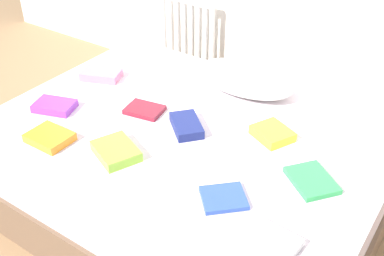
{
  "coord_description": "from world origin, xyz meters",
  "views": [
    {
      "loc": [
        1.13,
        -1.6,
        1.83
      ],
      "look_at": [
        0.0,
        0.05,
        0.48
      ],
      "focal_mm": 43.66,
      "sensor_mm": 36.0,
      "label": 1
    }
  ],
  "objects_px": {
    "textbook_blue": "(224,198)",
    "textbook_yellow": "(272,133)",
    "textbook_navy": "(187,126)",
    "textbook_maroon": "(145,110)",
    "pillow": "(244,78)",
    "textbook_white": "(271,243)",
    "textbook_pink": "(101,75)",
    "textbook_lime": "(116,151)",
    "textbook_orange": "(50,137)",
    "bed": "(187,168)",
    "textbook_green": "(312,180)",
    "textbook_purple": "(55,106)",
    "radiator": "(187,35)"
  },
  "relations": [
    {
      "from": "textbook_navy",
      "to": "textbook_white",
      "type": "distance_m",
      "value": 0.83
    },
    {
      "from": "textbook_lime",
      "to": "textbook_yellow",
      "type": "relative_size",
      "value": 1.21
    },
    {
      "from": "bed",
      "to": "textbook_green",
      "type": "relative_size",
      "value": 9.2
    },
    {
      "from": "textbook_lime",
      "to": "textbook_orange",
      "type": "xyz_separation_m",
      "value": [
        -0.35,
        -0.1,
        -0.0
      ]
    },
    {
      "from": "pillow",
      "to": "textbook_purple",
      "type": "height_order",
      "value": "pillow"
    },
    {
      "from": "textbook_navy",
      "to": "textbook_white",
      "type": "relative_size",
      "value": 1.12
    },
    {
      "from": "textbook_orange",
      "to": "textbook_white",
      "type": "xyz_separation_m",
      "value": [
        1.19,
        0.0,
        -0.0
      ]
    },
    {
      "from": "textbook_maroon",
      "to": "textbook_white",
      "type": "height_order",
      "value": "textbook_white"
    },
    {
      "from": "textbook_navy",
      "to": "textbook_maroon",
      "type": "distance_m",
      "value": 0.29
    },
    {
      "from": "textbook_lime",
      "to": "textbook_yellow",
      "type": "bearing_deg",
      "value": 68.76
    },
    {
      "from": "radiator",
      "to": "textbook_lime",
      "type": "distance_m",
      "value": 1.71
    },
    {
      "from": "pillow",
      "to": "textbook_blue",
      "type": "height_order",
      "value": "pillow"
    },
    {
      "from": "radiator",
      "to": "textbook_navy",
      "type": "xyz_separation_m",
      "value": [
        0.83,
        -1.2,
        0.13
      ]
    },
    {
      "from": "radiator",
      "to": "textbook_pink",
      "type": "relative_size",
      "value": 2.58
    },
    {
      "from": "textbook_blue",
      "to": "textbook_orange",
      "type": "bearing_deg",
      "value": 143.36
    },
    {
      "from": "textbook_green",
      "to": "textbook_purple",
      "type": "relative_size",
      "value": 1.03
    },
    {
      "from": "bed",
      "to": "textbook_maroon",
      "type": "xyz_separation_m",
      "value": [
        -0.28,
        0.01,
        0.27
      ]
    },
    {
      "from": "textbook_navy",
      "to": "textbook_blue",
      "type": "xyz_separation_m",
      "value": [
        0.42,
        -0.34,
        -0.01
      ]
    },
    {
      "from": "textbook_orange",
      "to": "textbook_lime",
      "type": "bearing_deg",
      "value": 15.19
    },
    {
      "from": "textbook_yellow",
      "to": "textbook_pink",
      "type": "relative_size",
      "value": 0.8
    },
    {
      "from": "bed",
      "to": "textbook_navy",
      "type": "distance_m",
      "value": 0.28
    },
    {
      "from": "pillow",
      "to": "textbook_lime",
      "type": "distance_m",
      "value": 0.9
    },
    {
      "from": "textbook_green",
      "to": "textbook_white",
      "type": "relative_size",
      "value": 1.11
    },
    {
      "from": "textbook_navy",
      "to": "textbook_pink",
      "type": "height_order",
      "value": "same"
    },
    {
      "from": "textbook_lime",
      "to": "textbook_pink",
      "type": "relative_size",
      "value": 0.96
    },
    {
      "from": "radiator",
      "to": "textbook_lime",
      "type": "bearing_deg",
      "value": -66.41
    },
    {
      "from": "bed",
      "to": "textbook_orange",
      "type": "distance_m",
      "value": 0.73
    },
    {
      "from": "pillow",
      "to": "textbook_white",
      "type": "xyz_separation_m",
      "value": [
        0.66,
        -0.98,
        -0.06
      ]
    },
    {
      "from": "textbook_purple",
      "to": "textbook_yellow",
      "type": "xyz_separation_m",
      "value": [
        1.09,
        0.42,
        0.0
      ]
    },
    {
      "from": "pillow",
      "to": "textbook_orange",
      "type": "relative_size",
      "value": 2.89
    },
    {
      "from": "textbook_white",
      "to": "textbook_pink",
      "type": "distance_m",
      "value": 1.57
    },
    {
      "from": "bed",
      "to": "pillow",
      "type": "bearing_deg",
      "value": 85.56
    },
    {
      "from": "textbook_orange",
      "to": "textbook_white",
      "type": "bearing_deg",
      "value": -0.26
    },
    {
      "from": "textbook_maroon",
      "to": "bed",
      "type": "bearing_deg",
      "value": -12.1
    },
    {
      "from": "textbook_pink",
      "to": "textbook_blue",
      "type": "bearing_deg",
      "value": -44.65
    },
    {
      "from": "bed",
      "to": "textbook_navy",
      "type": "xyz_separation_m",
      "value": [
        0.0,
        0.0,
        0.28
      ]
    },
    {
      "from": "textbook_lime",
      "to": "textbook_yellow",
      "type": "xyz_separation_m",
      "value": [
        0.54,
        0.54,
        -0.0
      ]
    },
    {
      "from": "radiator",
      "to": "textbook_blue",
      "type": "height_order",
      "value": "radiator"
    },
    {
      "from": "pillow",
      "to": "textbook_navy",
      "type": "height_order",
      "value": "pillow"
    },
    {
      "from": "textbook_purple",
      "to": "textbook_lime",
      "type": "bearing_deg",
      "value": -31.01
    },
    {
      "from": "textbook_blue",
      "to": "textbook_pink",
      "type": "xyz_separation_m",
      "value": [
        -1.17,
        0.5,
        0.01
      ]
    },
    {
      "from": "radiator",
      "to": "textbook_blue",
      "type": "bearing_deg",
      "value": -50.82
    },
    {
      "from": "textbook_blue",
      "to": "textbook_yellow",
      "type": "height_order",
      "value": "textbook_yellow"
    },
    {
      "from": "textbook_navy",
      "to": "pillow",
      "type": "bearing_deg",
      "value": 127.24
    },
    {
      "from": "bed",
      "to": "textbook_yellow",
      "type": "height_order",
      "value": "textbook_yellow"
    },
    {
      "from": "textbook_green",
      "to": "radiator",
      "type": "bearing_deg",
      "value": 179.12
    },
    {
      "from": "textbook_orange",
      "to": "textbook_pink",
      "type": "height_order",
      "value": "textbook_pink"
    },
    {
      "from": "pillow",
      "to": "textbook_white",
      "type": "height_order",
      "value": "pillow"
    },
    {
      "from": "textbook_white",
      "to": "textbook_maroon",
      "type": "bearing_deg",
      "value": 158.43
    },
    {
      "from": "textbook_navy",
      "to": "textbook_lime",
      "type": "xyz_separation_m",
      "value": [
        -0.15,
        -0.36,
        0.0
      ]
    }
  ]
}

